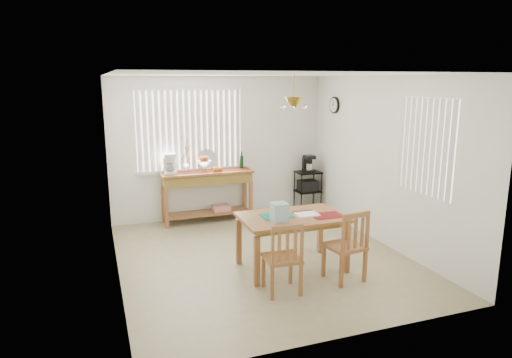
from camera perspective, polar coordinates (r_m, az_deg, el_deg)
name	(u,v)px	position (r m, az deg, el deg)	size (l,w,h in m)	color
ground	(262,258)	(6.73, 0.79, -9.82)	(4.00, 4.50, 0.01)	tan
room_shell	(262,142)	(6.31, 0.82, 4.66)	(4.20, 4.70, 2.70)	white
sideboard	(208,184)	(8.26, -6.06, -0.60)	(1.65, 0.46, 0.93)	#965F32
sideboard_items	(192,164)	(8.14, -8.05, 1.89)	(1.56, 0.39, 0.71)	maroon
wire_cart	(308,187)	(8.99, 6.49, -1.02)	(0.46, 0.37, 0.79)	black
cart_items	(308,164)	(8.90, 6.53, 1.88)	(0.18, 0.22, 0.32)	black
dining_table	(292,222)	(6.18, 4.50, -5.36)	(1.40, 0.91, 0.74)	#965F32
table_items	(286,213)	(5.97, 3.79, -4.23)	(1.06, 0.51, 0.24)	#136E60
chair_left	(283,258)	(5.53, 3.40, -9.88)	(0.45, 0.45, 0.90)	#965F32
chair_right	(347,246)	(5.96, 11.29, -8.25)	(0.49, 0.49, 0.94)	#965F32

